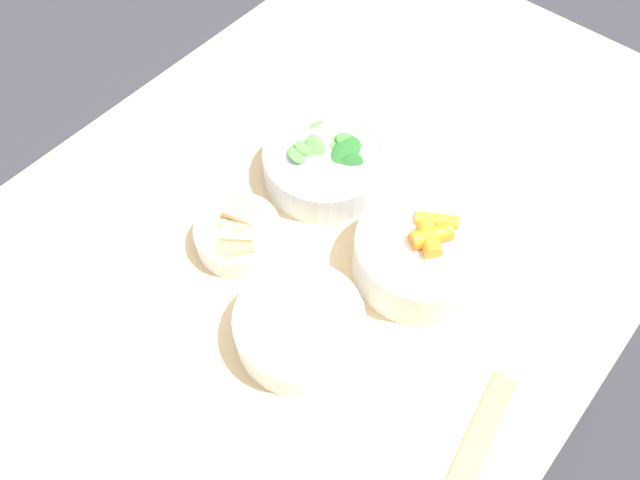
% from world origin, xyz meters
% --- Properties ---
extents(ground_plane, '(10.00, 10.00, 0.00)m').
position_xyz_m(ground_plane, '(0.00, 0.00, 0.00)').
color(ground_plane, '#2D2D33').
extents(dining_table, '(1.24, 0.78, 0.77)m').
position_xyz_m(dining_table, '(0.00, 0.00, 0.65)').
color(dining_table, tan).
rests_on(dining_table, ground_plane).
extents(bowl_carrots, '(0.17, 0.17, 0.08)m').
position_xyz_m(bowl_carrots, '(-0.04, 0.14, 0.81)').
color(bowl_carrots, silver).
rests_on(bowl_carrots, dining_table).
extents(bowl_greens, '(0.17, 0.17, 0.07)m').
position_xyz_m(bowl_greens, '(-0.08, -0.05, 0.80)').
color(bowl_greens, silver).
rests_on(bowl_greens, dining_table).
extents(bowl_beans_hotdog, '(0.16, 0.16, 0.05)m').
position_xyz_m(bowl_beans_hotdog, '(0.13, 0.08, 0.80)').
color(bowl_beans_hotdog, white).
rests_on(bowl_beans_hotdog, dining_table).
extents(bowl_cookies, '(0.11, 0.11, 0.05)m').
position_xyz_m(bowl_cookies, '(0.08, -0.07, 0.79)').
color(bowl_cookies, white).
rests_on(bowl_cookies, dining_table).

